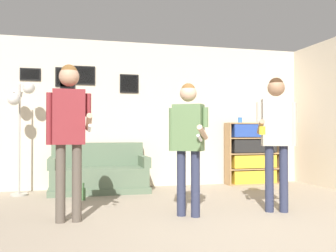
# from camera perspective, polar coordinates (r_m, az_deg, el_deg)

# --- Properties ---
(ground_plane) EXTENTS (20.00, 20.00, 0.00)m
(ground_plane) POSITION_cam_1_polar(r_m,az_deg,el_deg) (3.74, 12.34, -16.87)
(ground_plane) COLOR gray
(wall_back) EXTENTS (8.12, 0.08, 2.70)m
(wall_back) POSITION_cam_1_polar(r_m,az_deg,el_deg) (7.13, -1.27, 1.76)
(wall_back) COLOR beige
(wall_back) RESTS_ON ground_plane
(couch) EXTENTS (1.66, 0.80, 0.83)m
(couch) POSITION_cam_1_polar(r_m,az_deg,el_deg) (6.58, -10.45, -7.39)
(couch) COLOR #5B7056
(couch) RESTS_ON ground_plane
(bookshelf) EXTENTS (1.09, 0.30, 1.20)m
(bookshelf) POSITION_cam_1_polar(r_m,az_deg,el_deg) (7.55, 12.79, -4.11)
(bookshelf) COLOR #A87F51
(bookshelf) RESTS_ON ground_plane
(floor_lamp) EXTENTS (0.40, 0.43, 1.84)m
(floor_lamp) POSITION_cam_1_polar(r_m,az_deg,el_deg) (6.53, -21.67, 2.84)
(floor_lamp) COLOR #ADA89E
(floor_lamp) RESTS_ON ground_plane
(person_player_foreground_left) EXTENTS (0.50, 0.48, 1.80)m
(person_player_foreground_left) POSITION_cam_1_polar(r_m,az_deg,el_deg) (4.42, -14.87, 0.36)
(person_player_foreground_left) COLOR brown
(person_player_foreground_left) RESTS_ON ground_plane
(person_player_foreground_center) EXTENTS (0.43, 0.59, 1.62)m
(person_player_foreground_center) POSITION_cam_1_polar(r_m,az_deg,el_deg) (4.57, 3.10, -1.35)
(person_player_foreground_center) COLOR #2D334C
(person_player_foreground_center) RESTS_ON ground_plane
(person_watcher_holding_cup) EXTENTS (0.58, 0.38, 1.73)m
(person_watcher_holding_cup) POSITION_cam_1_polar(r_m,az_deg,el_deg) (5.01, 16.17, -0.40)
(person_watcher_holding_cup) COLOR #2D334C
(person_watcher_holding_cup) RESTS_ON ground_plane
(bottle_on_floor) EXTENTS (0.07, 0.07, 0.26)m
(bottle_on_floor) POSITION_cam_1_polar(r_m,az_deg,el_deg) (5.85, -12.78, -9.99)
(bottle_on_floor) COLOR #3D6638
(bottle_on_floor) RESTS_ON ground_plane
(drinking_cup) EXTENTS (0.08, 0.08, 0.11)m
(drinking_cup) POSITION_cam_1_polar(r_m,az_deg,el_deg) (7.42, 10.93, 0.89)
(drinking_cup) COLOR blue
(drinking_cup) RESTS_ON bookshelf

